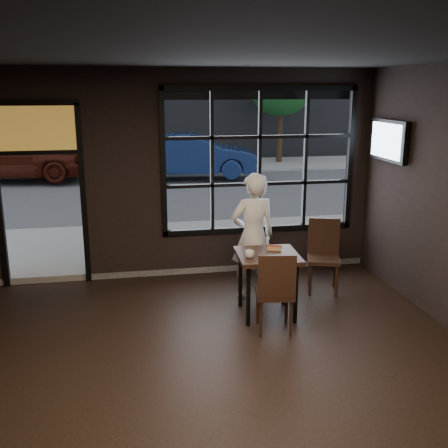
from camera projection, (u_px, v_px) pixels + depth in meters
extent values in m
cube|color=black|center=(224.00, 398.00, 5.08)|extent=(6.00, 7.00, 0.02)
cube|color=black|center=(224.00, 49.00, 4.27)|extent=(6.00, 7.00, 0.02)
cube|color=black|center=(259.00, 161.00, 8.16)|extent=(3.06, 0.12, 2.28)
cube|color=orange|center=(35.00, 128.00, 7.45)|extent=(1.20, 0.06, 0.70)
cube|color=#545456|center=(143.00, 144.00, 27.93)|extent=(60.00, 41.00, 0.04)
cube|color=black|center=(267.00, 284.00, 6.82)|extent=(0.82, 0.82, 0.84)
cube|color=black|center=(274.00, 290.00, 6.36)|extent=(0.51, 0.51, 1.03)
cube|color=black|center=(324.00, 257.00, 7.59)|extent=(0.57, 0.57, 1.06)
imported|color=silver|center=(253.00, 236.00, 7.32)|extent=(0.71, 0.52, 1.79)
imported|color=silver|center=(249.00, 254.00, 6.54)|extent=(0.16, 0.16, 0.10)
cube|color=black|center=(389.00, 141.00, 7.61)|extent=(0.12, 1.02, 0.60)
imported|color=navy|center=(194.00, 156.00, 16.81)|extent=(4.28, 1.96, 1.36)
imported|color=#3C1008|center=(12.00, 153.00, 16.34)|extent=(4.97, 2.56, 1.62)
cylinder|color=#332114|center=(100.00, 135.00, 18.92)|extent=(0.22, 0.22, 2.47)
sphere|color=#185420|center=(97.00, 77.00, 18.41)|extent=(2.69, 2.69, 2.69)
cylinder|color=#332114|center=(280.00, 133.00, 20.07)|extent=(0.22, 0.22, 2.39)
sphere|color=#2D5C19|center=(281.00, 81.00, 19.58)|extent=(2.60, 2.60, 2.60)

